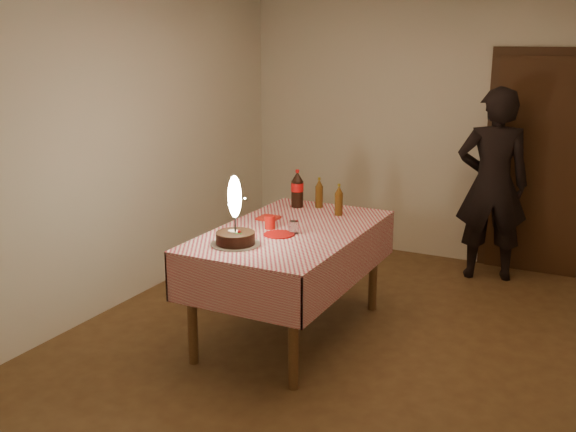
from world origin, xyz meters
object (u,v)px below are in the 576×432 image
object	(u,v)px
birthday_cake	(235,227)
amber_bottle_right	(339,201)
red_plate	(279,234)
clear_cup	(294,227)
dining_table	(291,244)
cola_bottle	(297,189)
amber_bottle_left	(319,194)
photographer	(492,185)
red_cup	(270,222)

from	to	relation	value
birthday_cake	amber_bottle_right	world-z (taller)	birthday_cake
red_plate	clear_cup	bearing A→B (deg)	49.48
dining_table	birthday_cake	distance (m)	0.58
clear_cup	cola_bottle	world-z (taller)	cola_bottle
dining_table	amber_bottle_left	size ratio (longest dim) A/B	6.75
red_plate	birthday_cake	bearing A→B (deg)	-115.31
birthday_cake	amber_bottle_right	bearing A→B (deg)	72.73
amber_bottle_left	photographer	xyz separation A→B (m)	(1.17, 1.28, -0.06)
dining_table	clear_cup	world-z (taller)	clear_cup
birthday_cake	clear_cup	xyz separation A→B (m)	(0.24, 0.43, -0.08)
red_plate	red_cup	bearing A→B (deg)	139.64
cola_bottle	clear_cup	bearing A→B (deg)	-65.45
red_plate	red_cup	xyz separation A→B (m)	(-0.14, 0.12, 0.05)
clear_cup	amber_bottle_right	distance (m)	0.63
birthday_cake	red_plate	xyz separation A→B (m)	(0.16, 0.34, -0.12)
birthday_cake	red_plate	bearing A→B (deg)	64.69
dining_table	clear_cup	size ratio (longest dim) A/B	19.11
clear_cup	photographer	bearing A→B (deg)	63.65
red_plate	amber_bottle_right	bearing A→B (deg)	76.85
amber_bottle_right	clear_cup	bearing A→B (deg)	-98.16
cola_bottle	photographer	world-z (taller)	photographer
amber_bottle_right	cola_bottle	bearing A→B (deg)	167.74
cola_bottle	amber_bottle_left	world-z (taller)	cola_bottle
clear_cup	amber_bottle_left	size ratio (longest dim) A/B	0.35
red_plate	amber_bottle_left	world-z (taller)	amber_bottle_left
dining_table	birthday_cake	size ratio (longest dim) A/B	3.57
red_cup	amber_bottle_left	world-z (taller)	amber_bottle_left
amber_bottle_left	red_cup	bearing A→B (deg)	-94.50
birthday_cake	cola_bottle	xyz separation A→B (m)	(-0.09, 1.13, 0.03)
dining_table	amber_bottle_right	size ratio (longest dim) A/B	6.75
cola_bottle	red_cup	bearing A→B (deg)	-80.79
amber_bottle_right	photographer	size ratio (longest dim) A/B	0.14
amber_bottle_left	birthday_cake	bearing A→B (deg)	-93.92
birthday_cake	red_plate	world-z (taller)	birthday_cake
red_plate	red_cup	size ratio (longest dim) A/B	2.20
red_cup	cola_bottle	world-z (taller)	cola_bottle
dining_table	red_plate	bearing A→B (deg)	-94.34
cola_bottle	photographer	xyz separation A→B (m)	(1.34, 1.34, -0.09)
birthday_cake	red_cup	bearing A→B (deg)	87.04
dining_table	amber_bottle_right	xyz separation A→B (m)	(0.15, 0.54, 0.23)
red_cup	clear_cup	distance (m)	0.21
red_cup	amber_bottle_left	xyz separation A→B (m)	(0.06, 0.75, 0.07)
cola_bottle	amber_bottle_left	bearing A→B (deg)	21.27
amber_bottle_left	amber_bottle_right	bearing A→B (deg)	-32.65
dining_table	birthday_cake	bearing A→B (deg)	-108.84
photographer	clear_cup	bearing A→B (deg)	-116.35
red_plate	red_cup	distance (m)	0.18
photographer	dining_table	bearing A→B (deg)	-118.69
clear_cup	dining_table	bearing A→B (deg)	129.36
birthday_cake	red_plate	distance (m)	0.39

